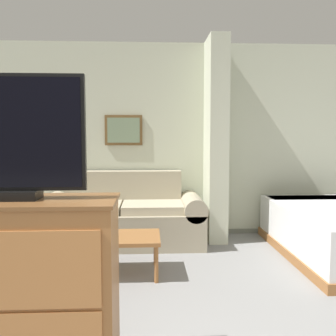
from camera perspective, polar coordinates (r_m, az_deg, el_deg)
The scene contains 8 objects.
wall_back at distance 5.18m, azimuth 3.66°, elevation 4.21°, with size 6.82×0.16×2.60m.
wall_partition_pillar at distance 4.89m, azimuth 7.30°, elevation 4.21°, with size 0.24×0.56×2.60m.
couch at distance 4.79m, azimuth -6.98°, elevation -7.55°, with size 2.05×0.84×0.89m.
coffee_table at distance 3.75m, azimuth -7.16°, elevation -10.84°, with size 0.76×0.56×0.38m.
side_table at distance 4.97m, azimuth -20.77°, elevation -5.96°, with size 0.48×0.48×0.53m.
table_lamp at distance 4.91m, azimuth -20.89°, elevation -1.87°, with size 0.34×0.34×0.40m.
tv_dresser at distance 2.33m, azimuth -21.62°, elevation -16.82°, with size 1.08×0.46×1.01m.
tv at distance 2.17m, azimuth -22.30°, elevation 4.30°, with size 0.75×0.16×0.67m.
Camera 1 is at (-0.59, -1.20, 1.35)m, focal length 40.00 mm.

